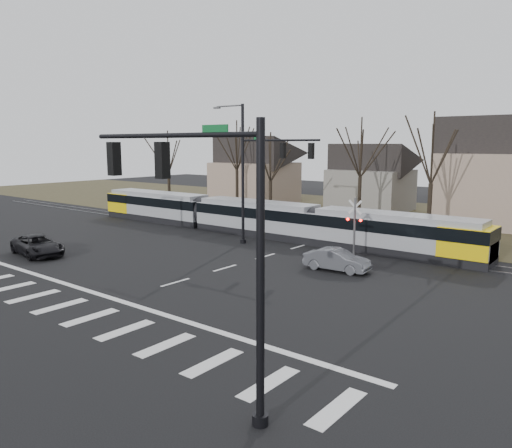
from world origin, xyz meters
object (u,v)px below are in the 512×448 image
Objects in this scene: sedan at (337,260)px; rail_crossing_signal at (354,231)px; tram at (256,216)px; suv at (38,245)px.

rail_crossing_signal is at bearing 4.90° from sedan.
rail_crossing_signal is at bearing -16.95° from tram.
rail_crossing_signal reaches higher than tram.
rail_crossing_signal reaches higher than suv.
tram reaches higher than suv.
tram is 16.54m from suv.
tram is at bearing -15.33° from suv.
sedan is (11.06, -6.35, -0.86)m from tram.
tram is 9.11× the size of rail_crossing_signal.
rail_crossing_signal reaches higher than sedan.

